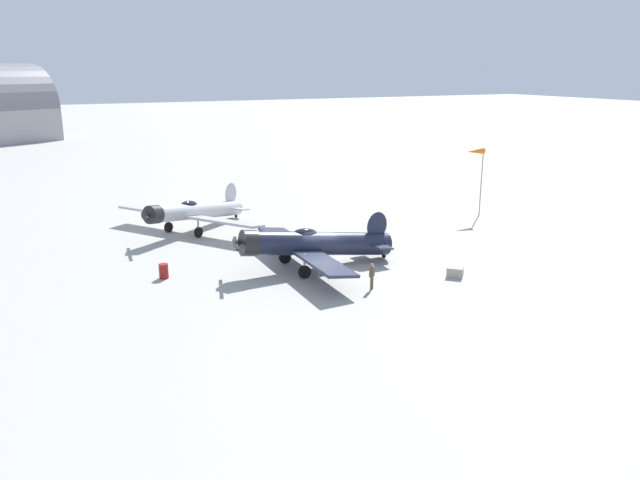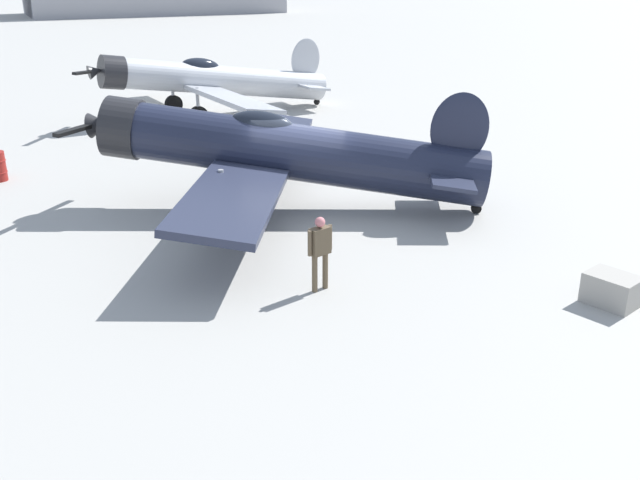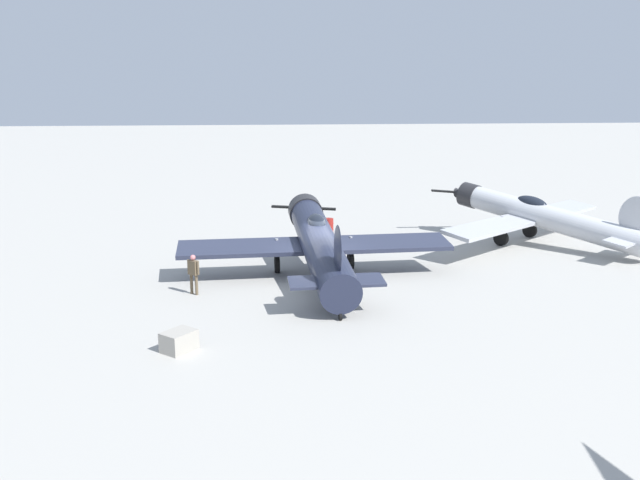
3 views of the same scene
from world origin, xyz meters
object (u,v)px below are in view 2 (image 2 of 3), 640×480
at_px(airplane_mid_apron, 212,80).
at_px(ground_crew_mechanic, 320,246).
at_px(airplane_foreground, 280,151).
at_px(equipment_crate, 612,290).

bearing_deg(airplane_mid_apron, ground_crew_mechanic, 74.22).
bearing_deg(ground_crew_mechanic, airplane_foreground, -28.67).
relative_size(airplane_foreground, ground_crew_mechanic, 7.45).
xyz_separation_m(airplane_foreground, ground_crew_mechanic, (5.16, 1.36, -0.64)).
bearing_deg(airplane_mid_apron, airplane_foreground, 75.53).
bearing_deg(ground_crew_mechanic, equipment_crate, -136.66).
bearing_deg(airplane_foreground, ground_crew_mechanic, 106.24).
distance_m(ground_crew_mechanic, equipment_crate, 5.80).
distance_m(airplane_foreground, equipment_crate, 9.07).
height_order(airplane_mid_apron, equipment_crate, airplane_mid_apron).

